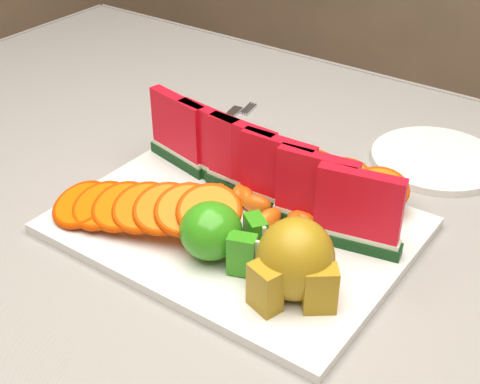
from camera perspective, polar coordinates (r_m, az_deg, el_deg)
table at (r=0.87m, az=0.45°, el=-8.38°), size 1.40×0.90×0.75m
tablecloth at (r=0.83m, az=0.47°, el=-5.16°), size 1.53×1.03×0.20m
platter at (r=0.80m, az=-0.36°, el=-2.86°), size 0.40×0.30×0.01m
apple_cluster at (r=0.72m, az=-1.95°, el=-3.51°), size 0.10×0.08×0.06m
pear_cluster at (r=0.68m, az=4.73°, el=-6.03°), size 0.10×0.10×0.09m
side_plate at (r=0.97m, az=16.40°, el=2.70°), size 0.18×0.18×0.01m
fork at (r=1.02m, az=-1.87°, el=5.50°), size 0.05×0.19×0.00m
watermelon_row at (r=0.81m, az=1.67°, el=2.00°), size 0.39×0.07×0.10m
orange_fan_front at (r=0.78m, az=-8.28°, el=-1.30°), size 0.25×0.14×0.06m
orange_fan_back at (r=0.87m, az=4.62°, el=2.34°), size 0.32×0.10×0.04m
tangerine_segments at (r=0.80m, az=1.60°, el=-1.36°), size 0.20×0.07×0.02m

